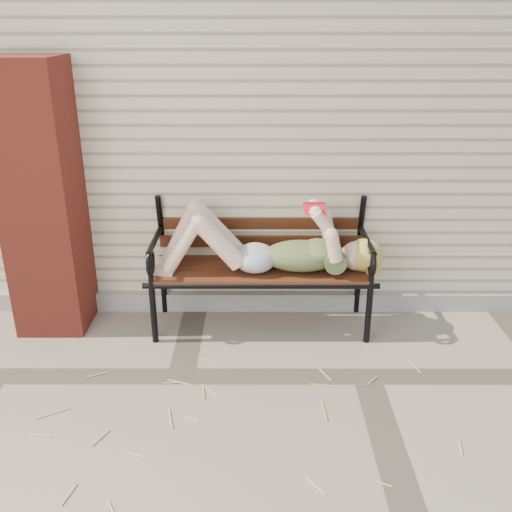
{
  "coord_description": "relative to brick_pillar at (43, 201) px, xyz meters",
  "views": [
    {
      "loc": [
        -0.74,
        -3.23,
        2.21
      ],
      "look_at": [
        -0.75,
        0.45,
        0.69
      ],
      "focal_mm": 40.0,
      "sensor_mm": 36.0,
      "label": 1
    }
  ],
  "objects": [
    {
      "name": "ground",
      "position": [
        2.3,
        -0.75,
        -1.0
      ],
      "size": [
        80.0,
        80.0,
        0.0
      ],
      "primitive_type": "plane",
      "color": "gray",
      "rests_on": "ground"
    },
    {
      "name": "house_wall",
      "position": [
        2.3,
        2.25,
        0.5
      ],
      "size": [
        8.0,
        4.0,
        3.0
      ],
      "primitive_type": "cube",
      "color": "beige",
      "rests_on": "ground"
    },
    {
      "name": "foundation_strip",
      "position": [
        2.3,
        0.22,
        -0.93
      ],
      "size": [
        8.0,
        0.1,
        0.15
      ],
      "primitive_type": "cube",
      "color": "#ACA89B",
      "rests_on": "ground"
    },
    {
      "name": "brick_pillar",
      "position": [
        0.0,
        0.0,
        0.0
      ],
      "size": [
        0.5,
        0.5,
        2.0
      ],
      "primitive_type": "cube",
      "color": "maroon",
      "rests_on": "ground"
    },
    {
      "name": "garden_bench",
      "position": [
        1.59,
        0.05,
        -0.35
      ],
      "size": [
        1.78,
        0.71,
        1.15
      ],
      "color": "black",
      "rests_on": "ground"
    },
    {
      "name": "reading_woman",
      "position": [
        1.6,
        -0.09,
        -0.31
      ],
      "size": [
        1.68,
        0.38,
        0.53
      ],
      "color": "#0A3846",
      "rests_on": "ground"
    },
    {
      "name": "straw_scatter",
      "position": [
        1.2,
        -1.47,
        -0.99
      ],
      "size": [
        3.03,
        1.37,
        0.01
      ],
      "color": "#CDB964",
      "rests_on": "ground"
    }
  ]
}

